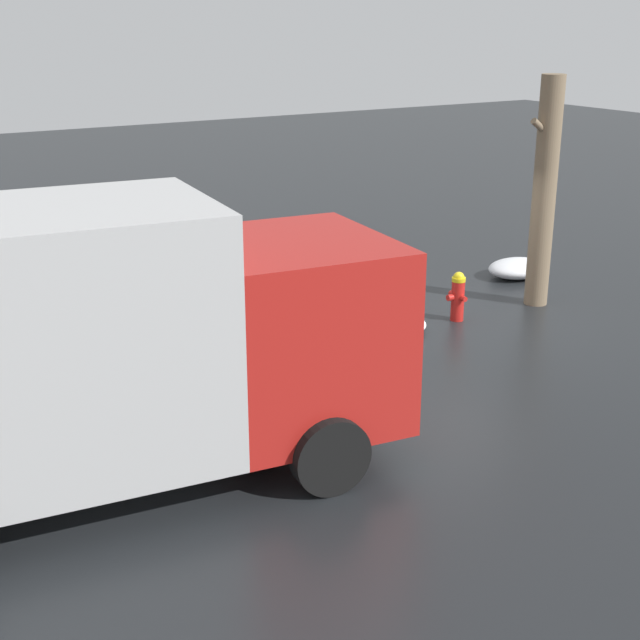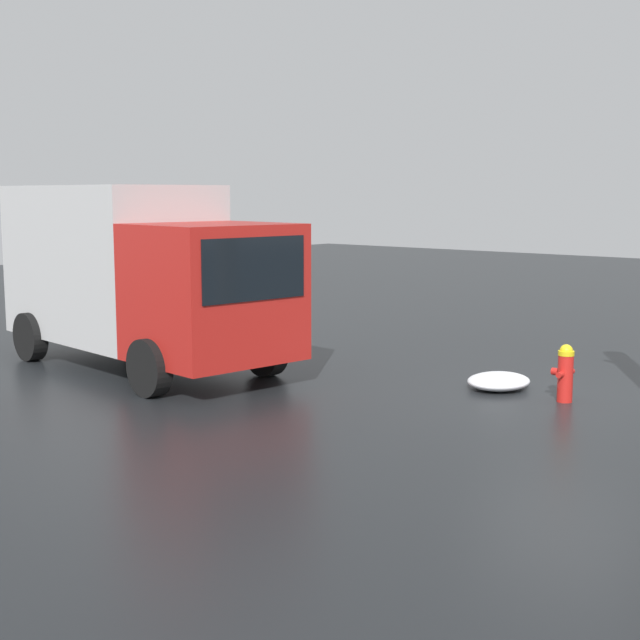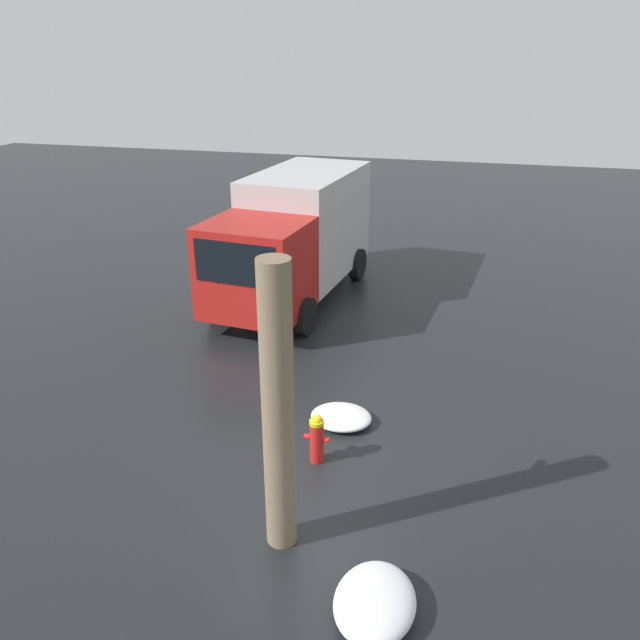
{
  "view_description": "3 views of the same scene",
  "coord_description": "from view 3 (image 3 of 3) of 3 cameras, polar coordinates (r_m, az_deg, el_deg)",
  "views": [
    {
      "loc": [
        9.59,
        11.29,
        5.07
      ],
      "look_at": [
        3.41,
        1.05,
        0.93
      ],
      "focal_mm": 50.0,
      "sensor_mm": 36.0,
      "label": 1
    },
    {
      "loc": [
        -5.72,
        12.23,
        3.09
      ],
      "look_at": [
        3.13,
        1.97,
        1.16
      ],
      "focal_mm": 50.0,
      "sensor_mm": 36.0,
      "label": 2
    },
    {
      "loc": [
        -8.18,
        -2.19,
        6.27
      ],
      "look_at": [
        2.78,
        0.67,
        1.27
      ],
      "focal_mm": 35.0,
      "sensor_mm": 36.0,
      "label": 3
    }
  ],
  "objects": [
    {
      "name": "ground_plane",
      "position": [
        10.54,
        -0.3,
        -12.71
      ],
      "size": [
        60.0,
        60.0,
        0.0
      ],
      "primitive_type": "plane",
      "color": "black"
    },
    {
      "name": "fire_hydrant",
      "position": [
        10.28,
        -0.3,
        -10.69
      ],
      "size": [
        0.34,
        0.43,
        0.87
      ],
      "rotation": [
        0.0,
        0.0,
        6.24
      ],
      "color": "red",
      "rests_on": "ground_plane"
    },
    {
      "name": "tree_trunk",
      "position": [
        7.93,
        -3.85,
        -8.42
      ],
      "size": [
        0.63,
        0.42,
        4.08
      ],
      "color": "#7F6B51",
      "rests_on": "ground_plane"
    },
    {
      "name": "delivery_truck",
      "position": [
        16.49,
        -2.36,
        7.77
      ],
      "size": [
        6.48,
        3.11,
        3.23
      ],
      "rotation": [
        0.0,
        0.0,
        1.46
      ],
      "color": "red",
      "rests_on": "ground_plane"
    },
    {
      "name": "snow_pile_by_hydrant",
      "position": [
        8.19,
        5.03,
        -24.31
      ],
      "size": [
        1.27,
        0.98,
        0.37
      ],
      "color": "white",
      "rests_on": "ground_plane"
    },
    {
      "name": "snow_pile_curbside",
      "position": [
        11.4,
        1.95,
        -8.85
      ],
      "size": [
        0.94,
        1.11,
        0.25
      ],
      "color": "white",
      "rests_on": "ground_plane"
    }
  ]
}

